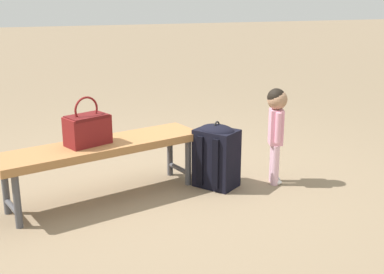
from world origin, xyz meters
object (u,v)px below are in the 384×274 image
(park_bench, at_px, (102,150))
(child_standing, at_px, (276,121))
(handbag, at_px, (87,128))
(backpack_large, at_px, (217,154))

(park_bench, height_order, child_standing, child_standing)
(park_bench, relative_size, handbag, 4.48)
(park_bench, relative_size, child_standing, 2.04)
(park_bench, height_order, backpack_large, backpack_large)
(handbag, bearing_deg, child_standing, -4.81)
(child_standing, height_order, backpack_large, child_standing)
(park_bench, bearing_deg, backpack_large, -2.53)
(child_standing, bearing_deg, park_bench, 174.43)
(park_bench, distance_m, backpack_large, 0.93)
(park_bench, bearing_deg, child_standing, -5.57)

